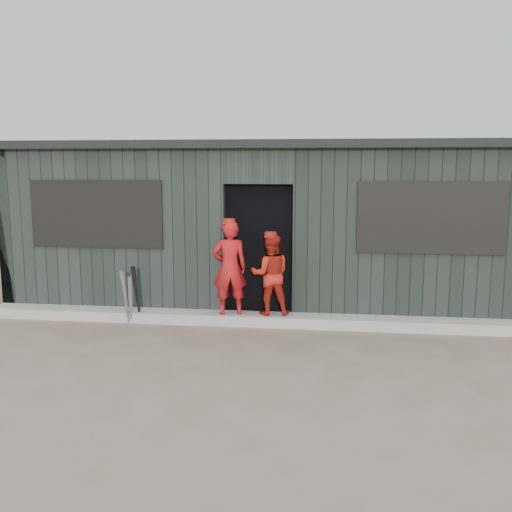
# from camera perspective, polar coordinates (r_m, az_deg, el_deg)

# --- Properties ---
(ground) EXTENTS (80.00, 80.00, 0.00)m
(ground) POSITION_cam_1_polar(r_m,az_deg,el_deg) (6.55, -2.04, -11.19)
(ground) COLOR #71604E
(ground) RESTS_ON ground
(curb) EXTENTS (8.00, 0.36, 0.15)m
(curb) POSITION_cam_1_polar(r_m,az_deg,el_deg) (8.24, 0.02, -6.34)
(curb) COLOR #A2A29D
(curb) RESTS_ON ground
(bat_left) EXTENTS (0.13, 0.19, 0.71)m
(bat_left) POSITION_cam_1_polar(r_m,az_deg,el_deg) (8.38, -12.44, -4.31)
(bat_left) COLOR gray
(bat_left) RESTS_ON ground
(bat_mid) EXTENTS (0.11, 0.21, 0.80)m
(bat_mid) POSITION_cam_1_polar(r_m,az_deg,el_deg) (8.38, -12.94, -4.01)
(bat_mid) COLOR gray
(bat_mid) RESTS_ON ground
(bat_right) EXTENTS (0.09, 0.29, 0.86)m
(bat_right) POSITION_cam_1_polar(r_m,az_deg,el_deg) (8.38, -11.84, -3.78)
(bat_right) COLOR black
(bat_right) RESTS_ON ground
(player_red_left) EXTENTS (0.55, 0.43, 1.35)m
(player_red_left) POSITION_cam_1_polar(r_m,az_deg,el_deg) (8.10, -2.65, -1.18)
(player_red_left) COLOR red
(player_red_left) RESTS_ON curb
(player_red_right) EXTENTS (0.62, 0.52, 1.16)m
(player_red_right) POSITION_cam_1_polar(r_m,az_deg,el_deg) (8.11, 1.45, -1.84)
(player_red_right) COLOR red
(player_red_right) RESTS_ON curb
(player_grey_back) EXTENTS (0.70, 0.54, 1.29)m
(player_grey_back) POSITION_cam_1_polar(r_m,az_deg,el_deg) (8.67, 1.82, -1.71)
(player_grey_back) COLOR silver
(player_grey_back) RESTS_ON ground
(dugout) EXTENTS (8.30, 3.30, 2.62)m
(dugout) POSITION_cam_1_polar(r_m,az_deg,el_deg) (9.67, 1.28, 3.27)
(dugout) COLOR black
(dugout) RESTS_ON ground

